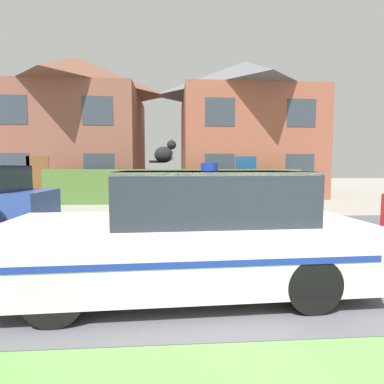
% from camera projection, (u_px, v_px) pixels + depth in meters
% --- Properties ---
extents(road_strip, '(28.00, 6.77, 0.01)m').
position_uv_depth(road_strip, '(228.00, 245.00, 6.12)').
color(road_strip, '#4C4C51').
rests_on(road_strip, ground).
extents(garden_hedge, '(11.13, 0.69, 1.50)m').
position_uv_depth(garden_hedge, '(175.00, 186.00, 13.19)').
color(garden_hedge, '#4C7233').
rests_on(garden_hedge, ground).
extents(police_car, '(4.39, 1.73, 1.63)m').
position_uv_depth(police_car, '(191.00, 235.00, 3.78)').
color(police_car, black).
rests_on(police_car, road_strip).
extents(cat, '(0.32, 0.19, 0.28)m').
position_uv_depth(cat, '(165.00, 153.00, 3.51)').
color(cat, black).
rests_on(cat, police_car).
extents(house_left, '(7.26, 6.89, 7.65)m').
position_uv_depth(house_left, '(78.00, 126.00, 16.81)').
color(house_left, brown).
rests_on(house_left, ground).
extents(house_right, '(7.43, 6.94, 7.59)m').
position_uv_depth(house_right, '(244.00, 128.00, 17.32)').
color(house_right, '#93513D').
rests_on(house_right, ground).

